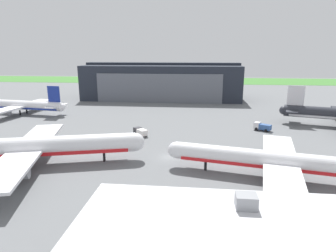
% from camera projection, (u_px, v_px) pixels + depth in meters
% --- Properties ---
extents(ground_plane, '(440.00, 440.00, 0.00)m').
position_uv_depth(ground_plane, '(168.00, 157.00, 66.33)').
color(ground_plane, slate).
extents(grass_field_strip, '(440.00, 56.00, 0.08)m').
position_uv_depth(grass_field_strip, '(191.00, 80.00, 243.72)').
color(grass_field_strip, '#417C33').
rests_on(grass_field_strip, ground_plane).
extents(maintenance_hangar, '(77.84, 29.73, 18.15)m').
position_uv_depth(maintenance_hangar, '(162.00, 81.00, 149.34)').
color(maintenance_hangar, '#232833').
rests_on(maintenance_hangar, ground_plane).
extents(airliner_near_left, '(45.47, 41.37, 13.29)m').
position_uv_depth(airliner_near_left, '(32.00, 148.00, 60.69)').
color(airliner_near_left, silver).
rests_on(airliner_near_left, ground_plane).
extents(airliner_near_right, '(41.56, 36.56, 11.40)m').
position_uv_depth(airliner_near_right, '(277.00, 161.00, 54.28)').
color(airliner_near_right, silver).
rests_on(airliner_near_right, ground_plane).
extents(airliner_far_left, '(39.76, 31.10, 11.26)m').
position_uv_depth(airliner_far_left, '(20.00, 105.00, 111.59)').
color(airliner_far_left, white).
rests_on(airliner_far_left, ground_plane).
extents(pushback_tractor, '(4.76, 4.97, 2.14)m').
position_uv_depth(pushback_tractor, '(140.00, 132.00, 83.09)').
color(pushback_tractor, '#2D2D33').
rests_on(pushback_tractor, ground_plane).
extents(fuel_bowser, '(5.30, 4.41, 2.40)m').
position_uv_depth(fuel_bowser, '(262.00, 127.00, 88.53)').
color(fuel_bowser, silver).
rests_on(fuel_bowser, ground_plane).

